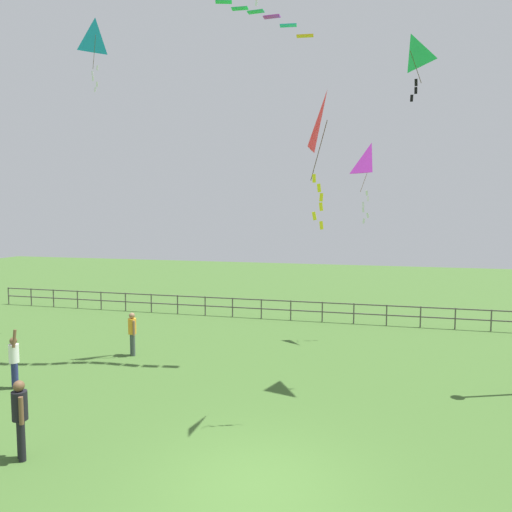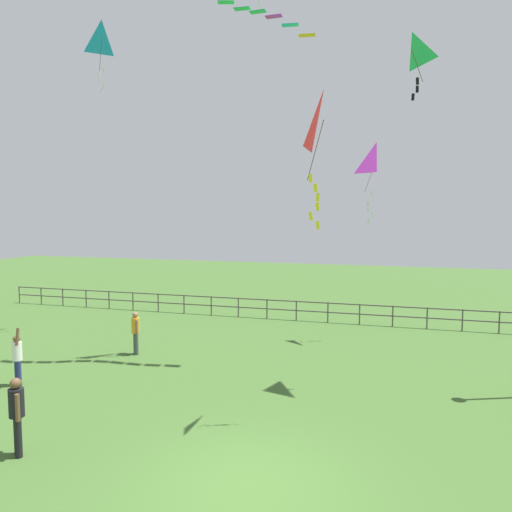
{
  "view_description": "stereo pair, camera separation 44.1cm",
  "coord_description": "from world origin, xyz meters",
  "px_view_note": "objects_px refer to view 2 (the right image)",
  "views": [
    {
      "loc": [
        2.14,
        -8.23,
        5.05
      ],
      "look_at": [
        -1.44,
        5.46,
        3.81
      ],
      "focal_mm": 33.7,
      "sensor_mm": 36.0,
      "label": 1
    },
    {
      "loc": [
        2.56,
        -8.11,
        5.05
      ],
      "look_at": [
        -1.44,
        5.46,
        3.81
      ],
      "focal_mm": 33.7,
      "sensor_mm": 36.0,
      "label": 2
    }
  ],
  "objects_px": {
    "person_1": "(136,330)",
    "kite_2": "(102,39)",
    "kite_1": "(323,125)",
    "person_3": "(17,356)",
    "person_2": "(17,411)",
    "kite_0": "(412,51)",
    "kite_3": "(376,164)"
  },
  "relations": [
    {
      "from": "person_1",
      "to": "person_2",
      "type": "xyz_separation_m",
      "value": [
        1.45,
        -7.18,
        0.07
      ]
    },
    {
      "from": "person_2",
      "to": "kite_3",
      "type": "bearing_deg",
      "value": 60.91
    },
    {
      "from": "person_1",
      "to": "kite_2",
      "type": "bearing_deg",
      "value": 136.47
    },
    {
      "from": "person_3",
      "to": "kite_1",
      "type": "relative_size",
      "value": 0.55
    },
    {
      "from": "person_1",
      "to": "kite_0",
      "type": "distance_m",
      "value": 12.66
    },
    {
      "from": "person_1",
      "to": "kite_1",
      "type": "bearing_deg",
      "value": -27.48
    },
    {
      "from": "person_1",
      "to": "kite_1",
      "type": "height_order",
      "value": "kite_1"
    },
    {
      "from": "kite_3",
      "to": "kite_2",
      "type": "bearing_deg",
      "value": -169.96
    },
    {
      "from": "person_2",
      "to": "kite_0",
      "type": "distance_m",
      "value": 13.33
    },
    {
      "from": "person_1",
      "to": "kite_0",
      "type": "bearing_deg",
      "value": -3.67
    },
    {
      "from": "person_1",
      "to": "person_3",
      "type": "bearing_deg",
      "value": -113.87
    },
    {
      "from": "kite_0",
      "to": "kite_2",
      "type": "xyz_separation_m",
      "value": [
        -12.11,
        3.35,
        2.65
      ]
    },
    {
      "from": "person_3",
      "to": "kite_0",
      "type": "bearing_deg",
      "value": 16.42
    },
    {
      "from": "person_2",
      "to": "kite_2",
      "type": "relative_size",
      "value": 0.6
    },
    {
      "from": "kite_0",
      "to": "kite_2",
      "type": "relative_size",
      "value": 0.66
    },
    {
      "from": "kite_0",
      "to": "kite_3",
      "type": "distance_m",
      "value": 5.98
    },
    {
      "from": "kite_1",
      "to": "kite_2",
      "type": "relative_size",
      "value": 1.16
    },
    {
      "from": "person_1",
      "to": "person_2",
      "type": "height_order",
      "value": "person_2"
    },
    {
      "from": "person_3",
      "to": "kite_0",
      "type": "height_order",
      "value": "kite_0"
    },
    {
      "from": "kite_0",
      "to": "kite_1",
      "type": "xyz_separation_m",
      "value": [
        -1.96,
        -3.18,
        -2.47
      ]
    },
    {
      "from": "person_1",
      "to": "person_3",
      "type": "distance_m",
      "value": 4.15
    },
    {
      "from": "person_2",
      "to": "kite_3",
      "type": "distance_m",
      "value": 14.89
    },
    {
      "from": "person_2",
      "to": "kite_1",
      "type": "distance_m",
      "value": 9.1
    },
    {
      "from": "person_3",
      "to": "kite_0",
      "type": "relative_size",
      "value": 0.97
    },
    {
      "from": "kite_1",
      "to": "kite_2",
      "type": "height_order",
      "value": "kite_2"
    },
    {
      "from": "kite_2",
      "to": "kite_3",
      "type": "bearing_deg",
      "value": 10.04
    },
    {
      "from": "kite_1",
      "to": "kite_3",
      "type": "distance_m",
      "value": 8.51
    },
    {
      "from": "person_2",
      "to": "kite_2",
      "type": "xyz_separation_m",
      "value": [
        -4.35,
        9.95,
        11.25
      ]
    },
    {
      "from": "person_1",
      "to": "kite_2",
      "type": "xyz_separation_m",
      "value": [
        -2.91,
        2.76,
        11.32
      ]
    },
    {
      "from": "kite_0",
      "to": "kite_3",
      "type": "relative_size",
      "value": 0.59
    },
    {
      "from": "kite_2",
      "to": "kite_1",
      "type": "bearing_deg",
      "value": -32.75
    },
    {
      "from": "person_1",
      "to": "kite_0",
      "type": "relative_size",
      "value": 0.85
    }
  ]
}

